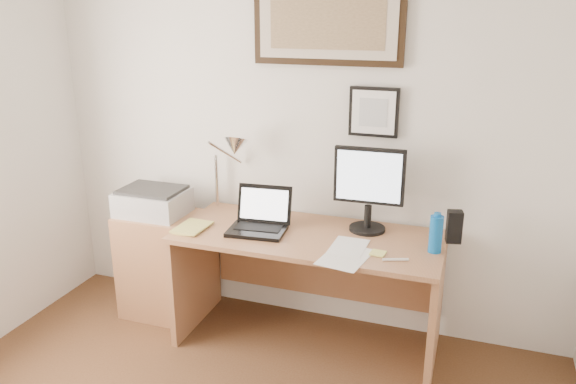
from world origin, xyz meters
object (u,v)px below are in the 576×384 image
at_px(side_cabinet, 161,264).
at_px(desk, 312,264).
at_px(book, 180,225).
at_px(laptop, 260,221).
at_px(water_bottle, 436,234).
at_px(printer, 153,201).
at_px(lcd_monitor, 369,185).

relative_size(side_cabinet, desk, 0.46).
bearing_deg(book, laptop, 13.39).
relative_size(side_cabinet, book, 3.02).
height_order(water_bottle, printer, water_bottle).
relative_size(side_cabinet, printer, 1.66).
bearing_deg(side_cabinet, book, -34.96).
distance_m(book, printer, 0.37).
xyz_separation_m(water_bottle, lcd_monitor, (-0.42, 0.18, 0.18)).
distance_m(desk, laptop, 0.44).
relative_size(side_cabinet, lcd_monitor, 1.40).
bearing_deg(side_cabinet, lcd_monitor, 5.05).
distance_m(book, laptop, 0.51).
bearing_deg(printer, water_bottle, -1.97).
distance_m(water_bottle, desk, 0.82).
relative_size(water_bottle, lcd_monitor, 0.41).
distance_m(side_cabinet, water_bottle, 1.88).
relative_size(desk, lcd_monitor, 3.08).
bearing_deg(desk, laptop, -159.09).
height_order(lcd_monitor, printer, lcd_monitor).
xyz_separation_m(side_cabinet, lcd_monitor, (1.39, 0.12, 0.68)).
bearing_deg(desk, lcd_monitor, 15.22).
xyz_separation_m(desk, laptop, (-0.30, -0.11, 0.29)).
relative_size(book, printer, 0.55).
height_order(water_bottle, laptop, laptop).
bearing_deg(lcd_monitor, desk, -164.78).
bearing_deg(printer, side_cabinet, -3.66).
bearing_deg(laptop, side_cabinet, 174.10).
bearing_deg(book, lcd_monitor, 16.00).
xyz_separation_m(water_bottle, laptop, (-1.04, -0.02, -0.05)).
bearing_deg(printer, desk, 1.73).
xyz_separation_m(desk, lcd_monitor, (0.32, 0.09, 0.53)).
bearing_deg(desk, printer, -178.27).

